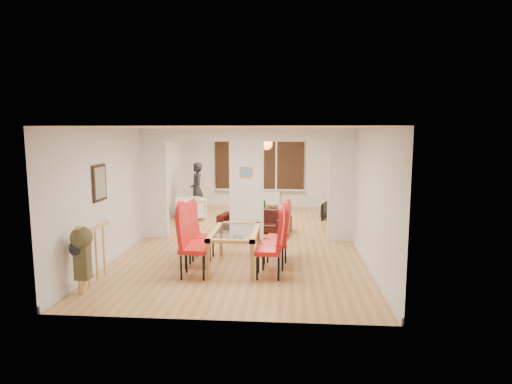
# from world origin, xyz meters

# --- Properties ---
(floor) EXTENTS (5.00, 9.00, 0.01)m
(floor) POSITION_xyz_m (0.00, 0.00, 0.00)
(floor) COLOR tan
(floor) RESTS_ON ground
(room_walls) EXTENTS (5.00, 9.00, 2.60)m
(room_walls) POSITION_xyz_m (0.00, 0.00, 1.30)
(room_walls) COLOR silver
(room_walls) RESTS_ON floor
(divider_wall) EXTENTS (5.00, 0.18, 2.60)m
(divider_wall) POSITION_xyz_m (0.00, 0.00, 1.30)
(divider_wall) COLOR white
(divider_wall) RESTS_ON floor
(bay_window_blinds) EXTENTS (3.00, 0.08, 1.80)m
(bay_window_blinds) POSITION_xyz_m (0.00, 4.44, 1.50)
(bay_window_blinds) COLOR black
(bay_window_blinds) RESTS_ON room_walls
(radiator) EXTENTS (1.40, 0.08, 0.50)m
(radiator) POSITION_xyz_m (0.00, 4.40, 0.30)
(radiator) COLOR white
(radiator) RESTS_ON floor
(pendant_light) EXTENTS (0.36, 0.36, 0.36)m
(pendant_light) POSITION_xyz_m (0.30, 3.30, 2.15)
(pendant_light) COLOR orange
(pendant_light) RESTS_ON room_walls
(stair_newel) EXTENTS (0.40, 1.20, 1.10)m
(stair_newel) POSITION_xyz_m (-2.25, -3.20, 0.55)
(stair_newel) COLOR tan
(stair_newel) RESTS_ON floor
(wall_poster) EXTENTS (0.04, 0.52, 0.67)m
(wall_poster) POSITION_xyz_m (-2.47, -2.40, 1.60)
(wall_poster) COLOR gray
(wall_poster) RESTS_ON room_walls
(pillar_photo) EXTENTS (0.30, 0.03, 0.25)m
(pillar_photo) POSITION_xyz_m (0.00, -0.10, 1.60)
(pillar_photo) COLOR #4C8CD8
(pillar_photo) RESTS_ON divider_wall
(dining_table) EXTENTS (0.86, 1.53, 0.72)m
(dining_table) POSITION_xyz_m (0.00, -2.22, 0.36)
(dining_table) COLOR #BA8445
(dining_table) RESTS_ON floor
(dining_chair_la) EXTENTS (0.49, 0.49, 1.17)m
(dining_chair_la) POSITION_xyz_m (-0.65, -2.78, 0.58)
(dining_chair_la) COLOR red
(dining_chair_la) RESTS_ON floor
(dining_chair_lb) EXTENTS (0.46, 0.46, 1.07)m
(dining_chair_lb) POSITION_xyz_m (-0.73, -2.24, 0.54)
(dining_chair_lb) COLOR red
(dining_chair_lb) RESTS_ON floor
(dining_chair_lc) EXTENTS (0.47, 0.47, 1.05)m
(dining_chair_lc) POSITION_xyz_m (-0.71, -1.75, 0.52)
(dining_chair_lc) COLOR red
(dining_chair_lc) RESTS_ON floor
(dining_chair_ra) EXTENTS (0.45, 0.45, 1.12)m
(dining_chair_ra) POSITION_xyz_m (0.64, -2.71, 0.56)
(dining_chair_ra) COLOR red
(dining_chair_ra) RESTS_ON floor
(dining_chair_rb) EXTENTS (0.51, 0.51, 1.09)m
(dining_chair_rb) POSITION_xyz_m (0.71, -2.19, 0.54)
(dining_chair_rb) COLOR red
(dining_chair_rb) RESTS_ON floor
(dining_chair_rc) EXTENTS (0.51, 0.51, 1.07)m
(dining_chair_rc) POSITION_xyz_m (0.76, -1.72, 0.54)
(dining_chair_rc) COLOR red
(dining_chair_rc) RESTS_ON floor
(sofa) EXTENTS (1.97, 1.19, 0.54)m
(sofa) POSITION_xyz_m (0.11, 0.90, 0.27)
(sofa) COLOR black
(sofa) RESTS_ON floor
(armchair) EXTENTS (0.99, 0.99, 0.65)m
(armchair) POSITION_xyz_m (-1.83, 2.05, 0.33)
(armchair) COLOR #F4E8CF
(armchair) RESTS_ON floor
(person) EXTENTS (0.69, 0.58, 1.62)m
(person) POSITION_xyz_m (-1.74, 2.56, 0.81)
(person) COLOR black
(person) RESTS_ON floor
(television) EXTENTS (0.85, 0.39, 0.50)m
(television) POSITION_xyz_m (2.00, 2.55, 0.25)
(television) COLOR black
(television) RESTS_ON floor
(coffee_table) EXTENTS (1.05, 0.59, 0.23)m
(coffee_table) POSITION_xyz_m (0.33, 2.68, 0.12)
(coffee_table) COLOR #362012
(coffee_table) RESTS_ON floor
(bottle) EXTENTS (0.07, 0.07, 0.27)m
(bottle) POSITION_xyz_m (0.27, 2.68, 0.37)
(bottle) COLOR #143F19
(bottle) RESTS_ON coffee_table
(bowl) EXTENTS (0.20, 0.20, 0.05)m
(bowl) POSITION_xyz_m (0.52, 2.77, 0.26)
(bowl) COLOR #362012
(bowl) RESTS_ON coffee_table
(shoes) EXTENTS (0.22, 0.24, 0.09)m
(shoes) POSITION_xyz_m (-0.19, -0.26, 0.05)
(shoes) COLOR black
(shoes) RESTS_ON floor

